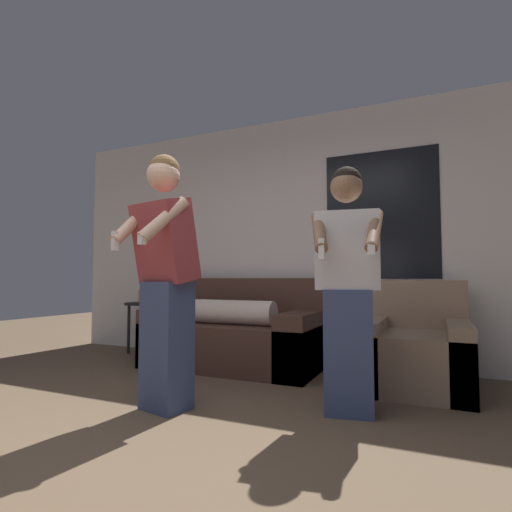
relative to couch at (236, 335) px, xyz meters
name	(u,v)px	position (x,y,z in m)	size (l,w,h in m)	color
ground_plane	(71,475)	(0.35, -2.34, -0.32)	(14.00, 14.00, 0.00)	brown
wall_back	(286,238)	(0.37, 0.49, 1.03)	(5.69, 0.07, 2.70)	silver
couch	(236,335)	(0.00, 0.00, 0.00)	(1.76, 0.92, 0.90)	#472D23
armchair	(416,351)	(1.73, -0.10, -0.02)	(0.83, 0.94, 0.88)	#937A60
side_table	(150,311)	(-1.30, 0.24, 0.19)	(0.49, 0.38, 0.76)	black
person_left	(165,276)	(0.18, -1.43, 0.59)	(0.49, 0.57, 1.77)	#384770
person_right	(348,286)	(1.36, -1.00, 0.53)	(0.48, 0.51, 1.67)	#384770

